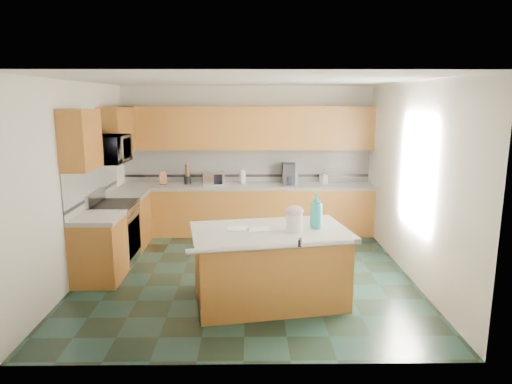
{
  "coord_description": "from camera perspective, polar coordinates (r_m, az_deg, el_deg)",
  "views": [
    {
      "loc": [
        0.07,
        -6.19,
        2.46
      ],
      "look_at": [
        0.15,
        0.35,
        1.12
      ],
      "focal_mm": 32.0,
      "sensor_mm": 36.0,
      "label": 1
    }
  ],
  "objects": [
    {
      "name": "toaster_oven_door",
      "position": [
        8.27,
        -5.42,
        1.58
      ],
      "size": [
        0.34,
        0.01,
        0.18
      ],
      "primitive_type": "cube",
      "color": "black",
      "rests_on": "toaster_oven"
    },
    {
      "name": "toaster_oven",
      "position": [
        8.39,
        -5.35,
        1.73
      ],
      "size": [
        0.42,
        0.32,
        0.22
      ],
      "primitive_type": "cube",
      "rotation": [
        0.0,
        0.0,
        0.15
      ],
      "color": "#B7B7BC",
      "rests_on": "back_countertop"
    },
    {
      "name": "wall_back",
      "position": [
        8.59,
        -1.16,
        4.15
      ],
      "size": [
        4.6,
        0.04,
        2.7
      ],
      "primitive_type": "cube",
      "color": "white",
      "rests_on": "ground"
    },
    {
      "name": "wall_left",
      "position": [
        6.73,
        -21.49,
        1.27
      ],
      "size": [
        0.04,
        4.6,
        2.7
      ],
      "primitive_type": "cube",
      "color": "white",
      "rests_on": "ground"
    },
    {
      "name": "paper_towel_base",
      "position": [
        8.44,
        -1.67,
        1.1
      ],
      "size": [
        0.16,
        0.16,
        0.01
      ],
      "primitive_type": "cylinder",
      "color": "#B7B7BC",
      "rests_on": "back_countertop"
    },
    {
      "name": "range_handle",
      "position": [
        7.12,
        -14.92,
        -2.47
      ],
      "size": [
        0.02,
        0.66,
        0.02
      ],
      "primitive_type": "cylinder",
      "rotation": [
        1.57,
        0.0,
        0.0
      ],
      "color": "#B7B7BC",
      "rests_on": "range_body"
    },
    {
      "name": "left_accent_band",
      "position": [
        7.28,
        -19.53,
        -0.35
      ],
      "size": [
        0.01,
        2.3,
        0.05
      ],
      "primitive_type": "cube",
      "color": "black",
      "rests_on": "wall_left"
    },
    {
      "name": "island_top",
      "position": [
        5.5,
        1.77,
        -5.03
      ],
      "size": [
        2.02,
        1.41,
        0.06
      ],
      "primitive_type": "cube",
      "rotation": [
        0.0,
        0.0,
        0.17
      ],
      "color": "silver",
      "rests_on": "island_base"
    },
    {
      "name": "clamp_body",
      "position": [
        5.0,
        5.52,
        -6.3
      ],
      "size": [
        0.05,
        0.09,
        0.08
      ],
      "primitive_type": "cube",
      "rotation": [
        0.0,
        0.0,
        -0.26
      ],
      "color": "black",
      "rests_on": "island_top"
    },
    {
      "name": "soap_bottle_island",
      "position": [
        5.58,
        7.58,
        -2.29
      ],
      "size": [
        0.17,
        0.17,
        0.43
      ],
      "primitive_type": "imported",
      "rotation": [
        0.0,
        0.0,
        0.05
      ],
      "color": "teal",
      "rests_on": "island_top"
    },
    {
      "name": "utensil_bundle",
      "position": [
        8.45,
        -8.59,
        2.73
      ],
      "size": [
        0.07,
        0.07,
        0.22
      ],
      "primitive_type": "cylinder",
      "color": "#472814",
      "rests_on": "utensil_crock"
    },
    {
      "name": "island_bullnose",
      "position": [
        4.97,
        2.04,
        -6.85
      ],
      "size": [
        1.84,
        0.38,
        0.06
      ],
      "primitive_type": "cylinder",
      "rotation": [
        0.0,
        1.57,
        0.17
      ],
      "color": "silver",
      "rests_on": "island_base"
    },
    {
      "name": "soap_bottle_back",
      "position": [
        8.47,
        8.47,
        1.84
      ],
      "size": [
        0.16,
        0.16,
        0.25
      ],
      "primitive_type": "imported",
      "rotation": [
        0.0,
        0.0,
        0.56
      ],
      "color": "white",
      "rests_on": "back_countertop"
    },
    {
      "name": "left_counter_front",
      "position": [
        6.5,
        -19.29,
        -3.08
      ],
      "size": [
        0.64,
        0.72,
        0.06
      ],
      "primitive_type": "cube",
      "color": "silver",
      "rests_on": "left_base_cab_front"
    },
    {
      "name": "treat_jar_lid",
      "position": [
        5.39,
        4.82,
        -2.42
      ],
      "size": [
        0.22,
        0.22,
        0.14
      ],
      "primitive_type": "ellipsoid",
      "color": "#CBA5B0",
      "rests_on": "treat_jar"
    },
    {
      "name": "left_upper_cab_front",
      "position": [
        6.37,
        -21.07,
        6.12
      ],
      "size": [
        0.33,
        0.72,
        0.78
      ],
      "primitive_type": "cube",
      "color": "#573011",
      "rests_on": "wall_left"
    },
    {
      "name": "left_backsplash",
      "position": [
        7.25,
        -19.68,
        1.16
      ],
      "size": [
        0.02,
        2.3,
        0.63
      ],
      "primitive_type": "cube",
      "color": "silver",
      "rests_on": "wall_left"
    },
    {
      "name": "treat_jar_knob",
      "position": [
        5.38,
        4.83,
        -1.94
      ],
      "size": [
        0.07,
        0.02,
        0.02
      ],
      "primitive_type": "cylinder",
      "rotation": [
        0.0,
        1.57,
        0.0
      ],
      "color": "tan",
      "rests_on": "treat_jar_lid"
    },
    {
      "name": "left_counter_rear",
      "position": [
        7.92,
        -15.83,
        -0.3
      ],
      "size": [
        0.64,
        0.82,
        0.06
      ],
      "primitive_type": "cube",
      "color": "silver",
      "rests_on": "left_base_cab_rear"
    },
    {
      "name": "back_accent_band",
      "position": [
        8.59,
        -1.15,
        2.06
      ],
      "size": [
        4.6,
        0.01,
        0.05
      ],
      "primitive_type": "cube",
      "color": "black",
      "rests_on": "back_countertop"
    },
    {
      "name": "knife_block",
      "position": [
        8.52,
        -11.56,
        1.72
      ],
      "size": [
        0.17,
        0.2,
        0.25
      ],
      "primitive_type": "cube",
      "rotation": [
        -0.31,
        0.0,
        0.32
      ],
      "color": "#472814",
      "rests_on": "back_countertop"
    },
    {
      "name": "ceiling",
      "position": [
        6.2,
        -1.39,
        13.79
      ],
      "size": [
        4.6,
        4.6,
        0.0
      ],
      "primitive_type": "plane",
      "color": "white",
      "rests_on": "ground"
    },
    {
      "name": "paper_sheet_a",
      "position": [
        5.49,
        0.32,
        -4.7
      ],
      "size": [
        0.3,
        0.25,
        0.0
      ],
      "primitive_type": "cube",
      "rotation": [
        0.0,
        0.0,
        0.18
      ],
      "color": "white",
      "rests_on": "island_top"
    },
    {
      "name": "treat_jar",
      "position": [
        5.42,
        4.79,
        -3.83
      ],
      "size": [
        0.23,
        0.23,
        0.21
      ],
      "primitive_type": "cylinder",
      "rotation": [
        0.0,
        0.0,
        0.19
      ],
      "color": "white",
      "rests_on": "island_top"
    },
    {
      "name": "back_countertop",
      "position": [
        8.34,
        -1.17,
        0.73
      ],
      "size": [
        4.6,
        0.64,
        0.06
      ],
      "primitive_type": "cube",
      "color": "silver",
      "rests_on": "back_base_cab"
    },
    {
      "name": "wall_right",
      "position": [
        6.68,
        18.99,
        1.37
      ],
      "size": [
        0.04,
        4.6,
        2.7
      ],
      "primitive_type": "cube",
      "color": "white",
      "rests_on": "ground"
    },
    {
      "name": "coffee_carafe",
      "position": [
        8.38,
        4.12,
        1.5
      ],
      "size": [
        0.16,
        0.16,
        0.16
      ],
      "primitive_type": "cylinder",
      "color": "black",
      "rests_on": "back_countertop"
    },
    {
      "name": "range_cooktop",
      "position": [
        7.18,
        -17.45,
        -1.52
      ],
      "size": [
        0.62,
        0.78,
        0.04
      ],
      "primitive_type": "cube",
      "color": "black",
      "rests_on": "range_body"
    },
    {
      "name": "paper_towel",
      "position": [
        8.42,
        -1.68,
        1.88
      ],
      "size": [
        0.11,
        0.11,
        0.25
      ],
      "primitive_type": "cylinder",
      "color": "white",
      "rests_on": "back_countertop"
    },
    {
      "name": "island_base",
      "position": [
        5.65,
        1.74,
        -9.5
      ],
      "size": [
        1.91,
        1.3,
        0.86
      ],
      "primitive_type": "cube",
      "rotation": [
        0.0,
        0.0,
        0.17
      ],
      "color": "#573011",
      "rests_on": "ground"
    },
    {
      "name": "floor",
      "position": [
        6.67,
        -1.27,
        -10.09
      ],
      "size": [
        4.6,
        4.6,
        0.0
      ],
      "primitive_type": "plane",
      "color": "black",
      "rests_on": "ground"
    },
    {
      "name": "back_backsplash",
      "position": [
        8.57,
        -1.16,
        3.35
      ],
      "size": [
        4.6,
        0.02,
        0.63
      ],
      "primitive_type": "cube",
      "color": "silver",
      "rests_on": "back_countertop"
    },
    {
      "name": "coffee_maker",
      "position": [
        8.41,
        4.1,
        2.32
      ],
      "size": [
        0.23,
        0.25,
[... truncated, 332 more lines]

